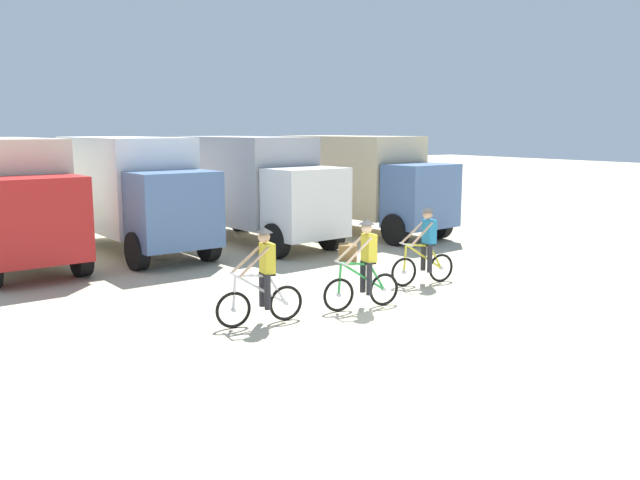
% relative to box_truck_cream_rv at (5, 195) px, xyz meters
% --- Properties ---
extents(ground_plane, '(120.00, 120.00, 0.00)m').
position_rel_box_truck_cream_rv_xyz_m(ground_plane, '(5.51, -10.50, -1.87)').
color(ground_plane, beige).
extents(box_truck_cream_rv, '(2.84, 6.90, 3.35)m').
position_rel_box_truck_cream_rv_xyz_m(box_truck_cream_rv, '(0.00, 0.00, 0.00)').
color(box_truck_cream_rv, beige).
rests_on(box_truck_cream_rv, ground).
extents(box_truck_avon_van, '(2.77, 6.88, 3.35)m').
position_rel_box_truck_cream_rv_xyz_m(box_truck_avon_van, '(3.46, 0.08, 0.00)').
color(box_truck_avon_van, white).
rests_on(box_truck_avon_van, ground).
extents(box_truck_grey_hauler, '(3.05, 6.96, 3.35)m').
position_rel_box_truck_cream_rv_xyz_m(box_truck_grey_hauler, '(7.08, -0.48, 0.00)').
color(box_truck_grey_hauler, '#9E9EA3').
rests_on(box_truck_grey_hauler, ground).
extents(box_truck_tan_camper, '(3.04, 6.95, 3.35)m').
position_rel_box_truck_cream_rv_xyz_m(box_truck_tan_camper, '(11.24, -0.75, 0.00)').
color(box_truck_tan_camper, '#CCB78E').
rests_on(box_truck_tan_camper, ground).
extents(cyclist_orange_shirt, '(1.73, 0.52, 1.82)m').
position_rel_box_truck_cream_rv_xyz_m(cyclist_orange_shirt, '(2.97, -8.70, -1.03)').
color(cyclist_orange_shirt, black).
rests_on(cyclist_orange_shirt, ground).
extents(cyclist_cowboy_hat, '(1.72, 0.52, 1.82)m').
position_rel_box_truck_cream_rv_xyz_m(cyclist_cowboy_hat, '(5.20, -8.88, -1.03)').
color(cyclist_cowboy_hat, black).
rests_on(cyclist_cowboy_hat, ground).
extents(cyclist_near_camera, '(1.72, 0.52, 1.82)m').
position_rel_box_truck_cream_rv_xyz_m(cyclist_near_camera, '(7.69, -7.97, -1.03)').
color(cyclist_near_camera, black).
rests_on(cyclist_near_camera, ground).
extents(supply_crate, '(0.70, 0.71, 0.47)m').
position_rel_box_truck_cream_rv_xyz_m(supply_crate, '(7.77, -4.80, -1.64)').
color(supply_crate, olive).
rests_on(supply_crate, ground).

